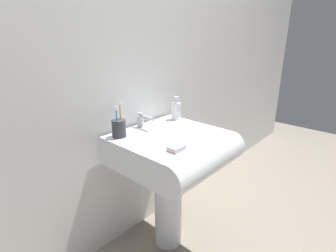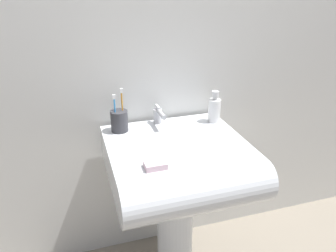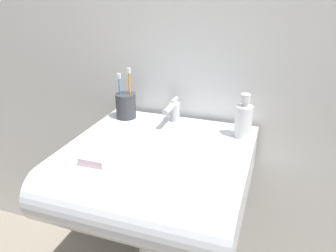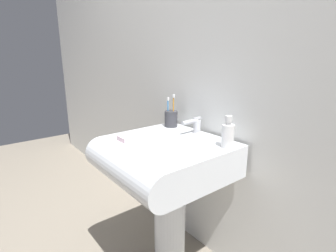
# 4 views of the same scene
# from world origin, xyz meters

# --- Properties ---
(wall_back) EXTENTS (5.00, 0.05, 2.40)m
(wall_back) POSITION_xyz_m (0.00, 0.30, 1.20)
(wall_back) COLOR silver
(wall_back) RESTS_ON ground
(sink_pedestal) EXTENTS (0.17, 0.17, 0.59)m
(sink_pedestal) POSITION_xyz_m (0.00, 0.00, 0.30)
(sink_pedestal) COLOR white
(sink_pedestal) RESTS_ON ground
(sink_basin) EXTENTS (0.58, 0.59, 0.17)m
(sink_basin) POSITION_xyz_m (0.00, -0.06, 0.68)
(sink_basin) COLOR white
(sink_basin) RESTS_ON sink_pedestal
(faucet) EXTENTS (0.04, 0.14, 0.09)m
(faucet) POSITION_xyz_m (-0.02, 0.19, 0.81)
(faucet) COLOR #B7B7BC
(faucet) RESTS_ON sink_basin
(toothbrush_cup) EXTENTS (0.08, 0.08, 0.20)m
(toothbrush_cup) POSITION_xyz_m (-0.21, 0.18, 0.81)
(toothbrush_cup) COLOR #38383D
(toothbrush_cup) RESTS_ON sink_basin
(soap_bottle) EXTENTS (0.06, 0.06, 0.15)m
(soap_bottle) POSITION_xyz_m (0.24, 0.15, 0.82)
(soap_bottle) COLOR white
(soap_bottle) RESTS_ON sink_basin
(bar_soap) EXTENTS (0.08, 0.06, 0.02)m
(bar_soap) POSITION_xyz_m (-0.14, -0.18, 0.77)
(bar_soap) COLOR silver
(bar_soap) RESTS_ON sink_basin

